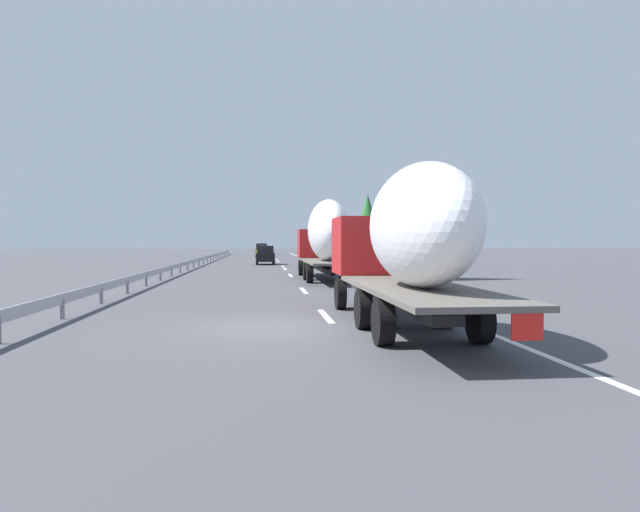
{
  "coord_description": "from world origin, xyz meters",
  "views": [
    {
      "loc": [
        -15.2,
        0.16,
        2.29
      ],
      "look_at": [
        14.8,
        -2.96,
        1.52
      ],
      "focal_mm": 31.8,
      "sensor_mm": 36.0,
      "label": 1
    }
  ],
  "objects_px": {
    "car_silver_hatch": "(261,249)",
    "road_sign": "(340,244)",
    "car_black_suv": "(265,255)",
    "truck_trailing": "(406,239)",
    "truck_lead": "(325,236)",
    "car_yellow_coupe": "(262,251)",
    "car_blue_sedan": "(262,249)"
  },
  "relations": [
    {
      "from": "car_yellow_coupe",
      "to": "truck_trailing",
      "type": "bearing_deg",
      "value": -176.92
    },
    {
      "from": "car_blue_sedan",
      "to": "car_yellow_coupe",
      "type": "bearing_deg",
      "value": 179.98
    },
    {
      "from": "car_silver_hatch",
      "to": "car_black_suv",
      "type": "height_order",
      "value": "car_silver_hatch"
    },
    {
      "from": "car_blue_sedan",
      "to": "car_silver_hatch",
      "type": "bearing_deg",
      "value": 1.2
    },
    {
      "from": "truck_lead",
      "to": "truck_trailing",
      "type": "bearing_deg",
      "value": -180.0
    },
    {
      "from": "truck_lead",
      "to": "car_yellow_coupe",
      "type": "distance_m",
      "value": 49.99
    },
    {
      "from": "car_silver_hatch",
      "to": "car_black_suv",
      "type": "relative_size",
      "value": 1.18
    },
    {
      "from": "car_black_suv",
      "to": "road_sign",
      "type": "distance_m",
      "value": 10.13
    },
    {
      "from": "car_black_suv",
      "to": "road_sign",
      "type": "relative_size",
      "value": 1.36
    },
    {
      "from": "truck_trailing",
      "to": "car_black_suv",
      "type": "bearing_deg",
      "value": 4.56
    },
    {
      "from": "truck_trailing",
      "to": "car_black_suv",
      "type": "xyz_separation_m",
      "value": [
        42.12,
        3.36,
        -1.4
      ]
    },
    {
      "from": "car_silver_hatch",
      "to": "road_sign",
      "type": "xyz_separation_m",
      "value": [
        -57.4,
        -6.96,
        1.13
      ]
    },
    {
      "from": "truck_trailing",
      "to": "car_black_suv",
      "type": "relative_size",
      "value": 2.99
    },
    {
      "from": "truck_lead",
      "to": "car_black_suv",
      "type": "height_order",
      "value": "truck_lead"
    },
    {
      "from": "car_blue_sedan",
      "to": "road_sign",
      "type": "xyz_separation_m",
      "value": [
        -48.34,
        -6.77,
        1.09
      ]
    },
    {
      "from": "truck_trailing",
      "to": "road_sign",
      "type": "height_order",
      "value": "truck_trailing"
    },
    {
      "from": "car_black_suv",
      "to": "car_blue_sedan",
      "type": "xyz_separation_m",
      "value": [
        40.62,
        0.31,
        0.05
      ]
    },
    {
      "from": "car_black_suv",
      "to": "road_sign",
      "type": "xyz_separation_m",
      "value": [
        -7.73,
        -6.46,
        1.14
      ]
    },
    {
      "from": "car_blue_sedan",
      "to": "road_sign",
      "type": "height_order",
      "value": "road_sign"
    },
    {
      "from": "car_silver_hatch",
      "to": "car_blue_sedan",
      "type": "distance_m",
      "value": 9.06
    },
    {
      "from": "truck_trailing",
      "to": "road_sign",
      "type": "relative_size",
      "value": 4.08
    },
    {
      "from": "truck_trailing",
      "to": "car_silver_hatch",
      "type": "distance_m",
      "value": 91.88
    },
    {
      "from": "truck_trailing",
      "to": "car_blue_sedan",
      "type": "relative_size",
      "value": 2.69
    },
    {
      "from": "truck_trailing",
      "to": "car_yellow_coupe",
      "type": "bearing_deg",
      "value": 3.08
    },
    {
      "from": "truck_trailing",
      "to": "car_blue_sedan",
      "type": "height_order",
      "value": "truck_trailing"
    },
    {
      "from": "truck_lead",
      "to": "truck_trailing",
      "type": "height_order",
      "value": "truck_lead"
    },
    {
      "from": "truck_lead",
      "to": "truck_trailing",
      "type": "distance_m",
      "value": 18.58
    },
    {
      "from": "car_yellow_coupe",
      "to": "car_black_suv",
      "type": "bearing_deg",
      "value": -179.3
    },
    {
      "from": "car_black_suv",
      "to": "car_yellow_coupe",
      "type": "relative_size",
      "value": 0.93
    },
    {
      "from": "truck_lead",
      "to": "truck_trailing",
      "type": "xyz_separation_m",
      "value": [
        -18.58,
        -0.0,
        -0.26
      ]
    },
    {
      "from": "truck_lead",
      "to": "car_blue_sedan",
      "type": "xyz_separation_m",
      "value": [
        64.15,
        3.67,
        -1.62
      ]
    },
    {
      "from": "truck_trailing",
      "to": "car_blue_sedan",
      "type": "xyz_separation_m",
      "value": [
        82.73,
        3.67,
        -1.36
      ]
    }
  ]
}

